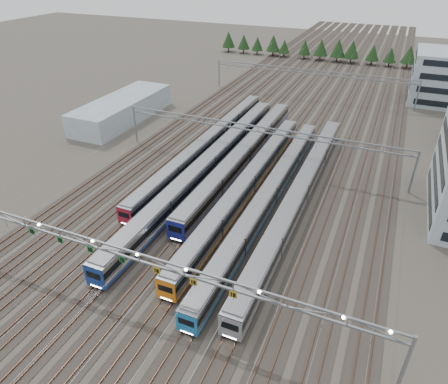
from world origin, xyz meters
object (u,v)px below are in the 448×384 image
at_px(train_d, 248,183).
at_px(gantry_far, 311,75).
at_px(gantry_mid, 258,134).
at_px(gantry_near, 138,259).
at_px(train_b, 209,165).
at_px(train_f, 300,193).
at_px(train_c, 243,155).
at_px(train_a, 207,143).
at_px(west_shed, 122,109).
at_px(train_e, 269,195).

distance_m(train_d, gantry_far, 56.52).
height_order(train_d, gantry_mid, gantry_mid).
height_order(gantry_near, gantry_mid, gantry_near).
xyz_separation_m(train_b, train_d, (9.00, -3.46, -0.12)).
height_order(train_d, train_f, train_f).
relative_size(train_c, gantry_far, 0.96).
xyz_separation_m(train_a, train_d, (13.50, -12.35, 0.06)).
xyz_separation_m(train_f, west_shed, (-49.72, 20.75, 0.62)).
height_order(train_a, train_d, train_d).
height_order(gantry_mid, gantry_far, same).
bearing_deg(train_d, train_c, 114.77).
distance_m(train_c, train_f, 16.46).
distance_m(train_d, gantry_near, 29.36).
distance_m(train_a, train_d, 18.30).
distance_m(gantry_near, gantry_far, 85.12).
distance_m(gantry_mid, gantry_far, 45.00).
distance_m(gantry_far, west_shed, 52.29).
distance_m(train_d, gantry_mid, 12.33).
relative_size(train_d, gantry_mid, 0.98).
distance_m(gantry_mid, west_shed, 39.87).
bearing_deg(train_f, west_shed, 157.35).
distance_m(train_e, west_shed, 50.77).
bearing_deg(train_f, train_c, 145.11).
distance_m(gantry_near, gantry_mid, 40.12).
bearing_deg(train_c, train_e, -52.56).
distance_m(train_d, train_e, 4.93).
xyz_separation_m(train_b, train_f, (18.00, -3.13, -0.09)).
relative_size(train_c, train_e, 0.93).
bearing_deg(train_a, gantry_mid, -5.32).
relative_size(train_a, train_e, 1.01).
relative_size(train_a, west_shed, 1.94).
relative_size(train_b, train_d, 1.18).
bearing_deg(gantry_near, train_a, 105.22).
bearing_deg(train_d, gantry_near, -94.56).
xyz_separation_m(train_f, gantry_mid, (-11.25, 10.96, 4.36)).
bearing_deg(west_shed, gantry_mid, -14.27).
relative_size(train_f, gantry_mid, 1.07).
bearing_deg(train_b, gantry_far, 82.72).
bearing_deg(train_d, train_a, 137.55).
bearing_deg(west_shed, train_c, -17.37).
bearing_deg(train_c, train_f, -34.89).
distance_m(train_b, train_d, 9.64).
xyz_separation_m(train_c, gantry_far, (2.25, 46.55, 4.23)).
bearing_deg(gantry_mid, train_f, -44.26).
height_order(train_f, gantry_mid, gantry_mid).
bearing_deg(train_e, west_shed, 152.95).
height_order(gantry_mid, west_shed, gantry_mid).
bearing_deg(west_shed, train_e, -27.05).
xyz_separation_m(train_a, gantry_mid, (11.25, -1.05, 4.46)).
height_order(train_c, train_e, train_c).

